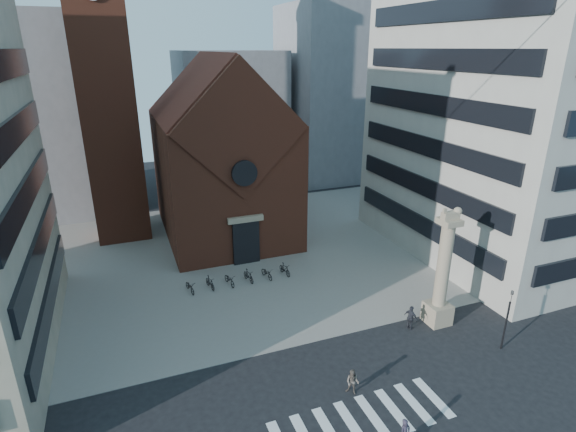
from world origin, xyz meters
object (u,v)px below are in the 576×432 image
object	(u,v)px
lion_column	(442,279)
traffic_light	(507,318)
pedestrian_1	(353,382)
scooter_0	(190,287)
pedestrian_2	(411,318)

from	to	relation	value
lion_column	traffic_light	bearing A→B (deg)	-63.54
traffic_light	pedestrian_1	distance (m)	11.11
traffic_light	pedestrian_1	bearing A→B (deg)	-179.60
traffic_light	pedestrian_1	world-z (taller)	traffic_light
scooter_0	pedestrian_1	bearing A→B (deg)	-76.73
traffic_light	pedestrian_2	xyz separation A→B (m)	(-4.24, 4.00, -1.40)
lion_column	pedestrian_2	world-z (taller)	lion_column
pedestrian_2	lion_column	bearing A→B (deg)	-108.31
pedestrian_2	scooter_0	size ratio (longest dim) A/B	1.01
pedestrian_2	scooter_0	xyz separation A→B (m)	(-13.43, 10.48, -0.37)
pedestrian_1	scooter_0	size ratio (longest dim) A/B	0.88
lion_column	pedestrian_2	distance (m)	3.41
pedestrian_1	traffic_light	bearing A→B (deg)	48.09
pedestrian_1	pedestrian_2	distance (m)	7.91
pedestrian_1	pedestrian_2	xyz separation A→B (m)	(6.77, 4.08, 0.11)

